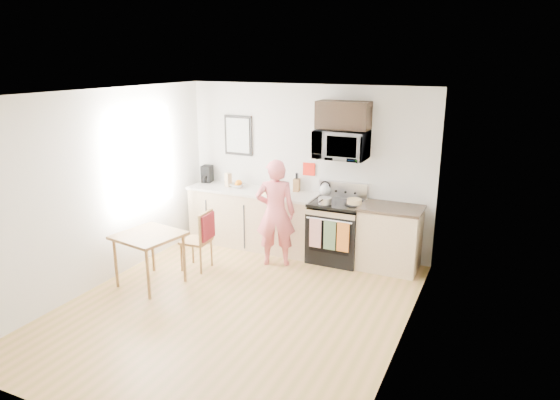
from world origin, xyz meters
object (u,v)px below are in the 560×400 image
at_px(cake, 354,202).
at_px(range, 336,233).
at_px(microwave, 341,145).
at_px(chair, 203,233).
at_px(dining_table, 149,240).
at_px(person, 275,213).

bearing_deg(cake, range, 169.36).
bearing_deg(range, cake, -10.64).
distance_m(microwave, chair, 2.37).
relative_size(microwave, cake, 2.92).
xyz_separation_m(microwave, cake, (0.27, -0.16, -0.79)).
distance_m(microwave, dining_table, 3.02).
height_order(person, chair, person).
bearing_deg(dining_table, cake, 38.65).
bearing_deg(chair, person, 33.07).
bearing_deg(range, chair, -144.19).
bearing_deg(range, microwave, 90.06).
height_order(microwave, dining_table, microwave).
relative_size(range, microwave, 1.53).
relative_size(range, dining_table, 1.50).
bearing_deg(dining_table, range, 43.09).
bearing_deg(dining_table, chair, 61.22).
height_order(dining_table, cake, cake).
height_order(range, chair, range).
height_order(dining_table, chair, chair).
bearing_deg(chair, cake, 26.56).
xyz_separation_m(chair, cake, (1.88, 1.11, 0.40)).
bearing_deg(cake, chair, -149.51).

